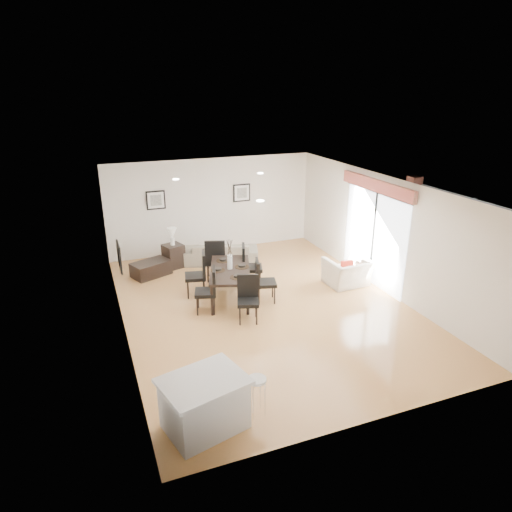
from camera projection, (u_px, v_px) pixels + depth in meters
name	position (u px, v px, depth m)	size (l,w,h in m)	color
ground	(264.00, 306.00, 10.15)	(8.00, 8.00, 0.00)	tan
wall_back	(212.00, 205.00, 13.16)	(6.00, 0.04, 2.70)	silver
wall_front	(376.00, 342.00, 6.18)	(6.00, 0.04, 2.70)	silver
wall_left	(118.00, 268.00, 8.65)	(0.04, 8.00, 2.70)	silver
wall_right	(383.00, 233.00, 10.69)	(0.04, 8.00, 2.70)	silver
ceiling	(265.00, 186.00, 9.19)	(6.00, 8.00, 0.02)	white
sofa	(221.00, 252.00, 12.54)	(1.99, 0.78, 0.58)	gray
armchair	(347.00, 272.00, 11.13)	(1.01, 0.88, 0.66)	silver
courtyard_plant_a	(477.00, 260.00, 11.82)	(0.63, 0.55, 0.70)	#3D6129
courtyard_plant_b	(435.00, 241.00, 13.18)	(0.41, 0.41, 0.74)	#3D6129
dining_table	(230.00, 272.00, 10.30)	(1.39, 1.94, 0.73)	black
dining_chair_wnear	(209.00, 288.00, 9.72)	(0.56, 0.56, 1.00)	black
dining_chair_wfar	(199.00, 272.00, 10.48)	(0.56, 0.56, 1.05)	black
dining_chair_enear	(262.00, 279.00, 10.18)	(0.55, 0.55, 1.00)	black
dining_chair_efar	(248.00, 264.00, 10.94)	(0.60, 0.60, 1.06)	black
dining_chair_head	(248.00, 296.00, 9.40)	(0.55, 0.55, 0.97)	black
dining_chair_foot	(215.00, 258.00, 11.25)	(0.62, 0.62, 1.09)	black
vase	(230.00, 257.00, 10.17)	(0.90, 1.37, 0.70)	white
coffee_table	(151.00, 269.00, 11.71)	(0.94, 0.56, 0.38)	black
side_table	(174.00, 256.00, 12.21)	(0.47, 0.47, 0.63)	black
table_lamp	(172.00, 234.00, 11.99)	(0.24, 0.24, 0.47)	white
cushion	(347.00, 267.00, 10.94)	(0.29, 0.09, 0.29)	#A62315
kitchen_island	(204.00, 403.00, 6.43)	(1.33, 1.14, 0.80)	silver
bar_stool	(257.00, 384.00, 6.66)	(0.28, 0.28, 0.62)	silver
framed_print_back_left	(156.00, 200.00, 12.48)	(0.52, 0.04, 0.52)	black
framed_print_back_right	(242.00, 193.00, 13.33)	(0.52, 0.04, 0.52)	black
framed_print_left_wall	(119.00, 257.00, 8.38)	(0.04, 0.52, 0.52)	black
sliding_door	(375.00, 217.00, 10.82)	(0.12, 2.70, 2.57)	white
courtyard	(458.00, 226.00, 12.66)	(6.00, 6.00, 2.00)	gray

